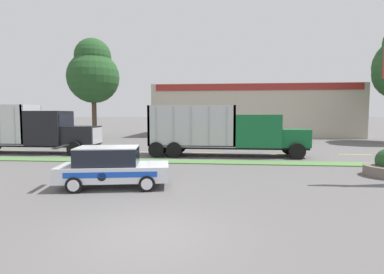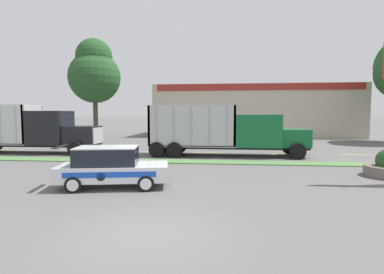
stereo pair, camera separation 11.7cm
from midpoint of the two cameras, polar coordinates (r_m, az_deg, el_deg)
name	(u,v)px [view 1 (the left image)]	position (r m, az deg, el deg)	size (l,w,h in m)	color
ground_plane	(150,234)	(7.85, -8.44, -17.74)	(600.00, 600.00, 0.00)	#5B5959
grass_verge	(193,162)	(18.42, -0.05, -4.74)	(120.00, 1.39, 0.06)	#517F42
centre_line_1	(11,150)	(28.76, -31.39, -2.14)	(2.40, 0.14, 0.01)	yellow
centre_line_2	(73,151)	(25.88, -21.78, -2.47)	(2.40, 0.14, 0.01)	yellow
centre_line_3	(139,152)	(23.88, -10.19, -2.77)	(2.40, 0.14, 0.01)	yellow
centre_line_4	(208,153)	(23.01, 2.88, -2.98)	(2.40, 0.14, 0.01)	yellow
centre_line_5	(280,153)	(23.39, 16.23, -3.03)	(2.40, 0.14, 0.01)	yellow
centre_line_6	(355,154)	(24.95, 28.53, -2.93)	(2.40, 0.14, 0.01)	yellow
dump_truck_lead	(240,133)	(21.26, 8.95, 0.69)	(10.99, 2.80, 3.55)	black
dump_truck_mid	(32,131)	(25.64, -28.32, 0.95)	(12.17, 2.65, 3.64)	black
rally_car	(112,167)	(12.57, -15.23, -5.47)	(4.60, 2.56, 1.68)	silver
store_building_backdrop	(251,111)	(43.19, 11.17, 4.82)	(25.99, 12.10, 6.68)	#BCB29E
tree_behind_left	(93,72)	(38.05, -18.38, 11.61)	(6.06, 6.06, 11.84)	#473828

